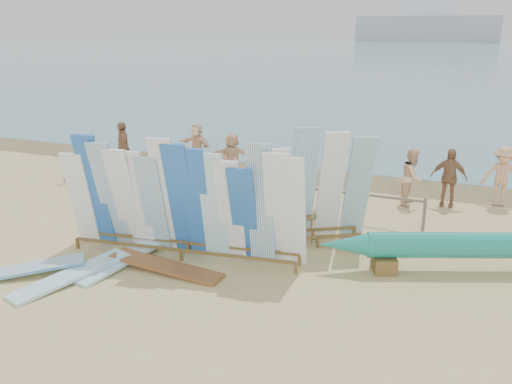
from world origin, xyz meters
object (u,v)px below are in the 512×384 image
at_px(beachgoer_8, 412,177).
at_px(beach_chair_right, 287,196).
at_px(vendor_table, 300,225).
at_px(beachgoer_11, 197,144).
at_px(flat_board_e, 21,276).
at_px(stroller, 290,189).
at_px(outrigger_canoe, 466,247).
at_px(flat_board_a, 125,263).
at_px(main_surfboard_rack, 183,204).
at_px(flat_board_c, 166,271).
at_px(beachgoer_5, 233,156).
at_px(beach_chair_left, 213,186).
at_px(beachgoer_10, 449,177).
at_px(beachgoer_extra_0, 502,176).
at_px(beachgoer_extra_1, 123,147).
at_px(beachgoer_2, 187,169).
at_px(flat_board_b, 72,280).
at_px(side_surfboard_rack, 318,191).
at_px(beachgoer_3, 231,156).

bearing_deg(beachgoer_8, beach_chair_right, 120.50).
bearing_deg(vendor_table, beachgoer_11, 128.03).
distance_m(flat_board_e, stroller, 8.10).
bearing_deg(beachgoer_11, vendor_table, -27.33).
distance_m(outrigger_canoe, flat_board_a, 7.68).
bearing_deg(stroller, main_surfboard_rack, -103.58).
bearing_deg(flat_board_c, flat_board_e, 118.31).
bearing_deg(vendor_table, beachgoer_5, 122.71).
distance_m(vendor_table, beach_chair_left, 4.70).
relative_size(flat_board_c, beachgoer_10, 1.52).
height_order(beach_chair_right, beachgoer_extra_0, beachgoer_extra_0).
bearing_deg(beachgoer_extra_1, beachgoer_5, 56.82).
bearing_deg(beachgoer_extra_0, beachgoer_10, -154.03).
bearing_deg(flat_board_a, flat_board_c, 9.60).
height_order(beach_chair_right, beachgoer_8, beachgoer_8).
distance_m(flat_board_a, beachgoer_11, 9.19).
relative_size(beach_chair_left, beachgoer_10, 0.47).
bearing_deg(beachgoer_2, beachgoer_5, 6.05).
bearing_deg(flat_board_a, vendor_table, 51.74).
xyz_separation_m(outrigger_canoe, beach_chair_right, (-5.19, 2.95, -0.34)).
relative_size(beachgoer_2, beachgoer_8, 0.91).
bearing_deg(beach_chair_left, beachgoer_2, -162.27).
bearing_deg(flat_board_b, side_surfboard_rack, 61.32).
bearing_deg(beachgoer_8, beachgoer_5, 92.38).
distance_m(flat_board_b, beach_chair_left, 6.81).
height_order(flat_board_b, beach_chair_right, beach_chair_right).
bearing_deg(vendor_table, main_surfboard_rack, -144.34).
bearing_deg(beachgoer_3, flat_board_c, 132.01).
bearing_deg(stroller, vendor_table, -69.28).
distance_m(side_surfboard_rack, flat_board_e, 7.03).
height_order(beach_chair_left, beachgoer_10, beachgoer_10).
height_order(outrigger_canoe, beachgoer_11, beachgoer_11).
relative_size(flat_board_c, beachgoer_11, 1.65).
distance_m(main_surfboard_rack, beachgoer_11, 8.81).
xyz_separation_m(side_surfboard_rack, beachgoer_5, (-4.45, 4.69, -0.56)).
bearing_deg(beachgoer_2, beachgoer_extra_1, 93.44).
bearing_deg(flat_board_c, outrigger_canoe, -66.35).
relative_size(beach_chair_left, beachgoer_5, 0.50).
bearing_deg(flat_board_a, main_surfboard_rack, 46.95).
bearing_deg(beachgoer_8, beach_chair_left, 109.55).
bearing_deg(flat_board_e, flat_board_a, 90.66).
xyz_separation_m(flat_board_b, flat_board_c, (1.63, 1.16, 0.00)).
relative_size(main_surfboard_rack, beachgoer_8, 3.37).
xyz_separation_m(flat_board_b, beach_chair_left, (-0.05, 6.80, 0.24)).
height_order(flat_board_b, beachgoer_10, beachgoer_10).
bearing_deg(vendor_table, beachgoer_3, 122.93).
distance_m(outrigger_canoe, flat_board_b, 8.60).
distance_m(flat_board_a, beachgoer_extra_0, 11.32).
bearing_deg(beachgoer_10, flat_board_e, -133.19).
bearing_deg(vendor_table, side_surfboard_rack, -22.26).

